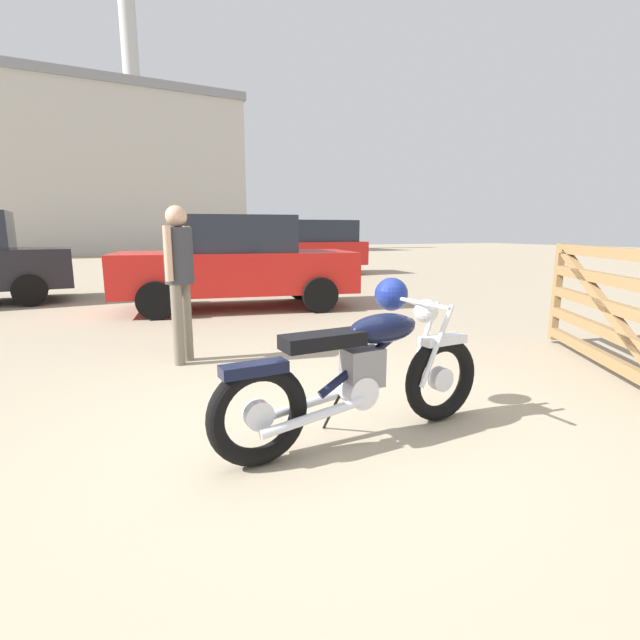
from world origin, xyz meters
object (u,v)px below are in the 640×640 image
object	(u,v)px
vintage_motorcycle	(365,368)
timber_gate	(623,307)
dark_sedan_left	(237,262)
white_estate_far	(294,246)
bystander	(179,268)

from	to	relation	value
vintage_motorcycle	timber_gate	bearing A→B (deg)	-1.72
vintage_motorcycle	dark_sedan_left	world-z (taller)	dark_sedan_left
timber_gate	white_estate_far	bearing A→B (deg)	23.83
bystander	white_estate_far	xyz separation A→B (m)	(4.72, 9.06, -0.08)
bystander	dark_sedan_left	xyz separation A→B (m)	(1.43, 3.34, -0.18)
bystander	vintage_motorcycle	bearing A→B (deg)	147.81
dark_sedan_left	white_estate_far	size ratio (longest dim) A/B	0.93
bystander	white_estate_far	size ratio (longest dim) A/B	0.35
white_estate_far	dark_sedan_left	bearing A→B (deg)	62.76
vintage_motorcycle	bystander	xyz separation A→B (m)	(-0.87, 2.41, 0.53)
vintage_motorcycle	timber_gate	xyz separation A→B (m)	(2.83, 0.13, 0.21)
vintage_motorcycle	white_estate_far	world-z (taller)	white_estate_far
dark_sedan_left	white_estate_far	bearing A→B (deg)	69.99
timber_gate	bystander	bearing A→B (deg)	87.40
vintage_motorcycle	white_estate_far	size ratio (longest dim) A/B	0.44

